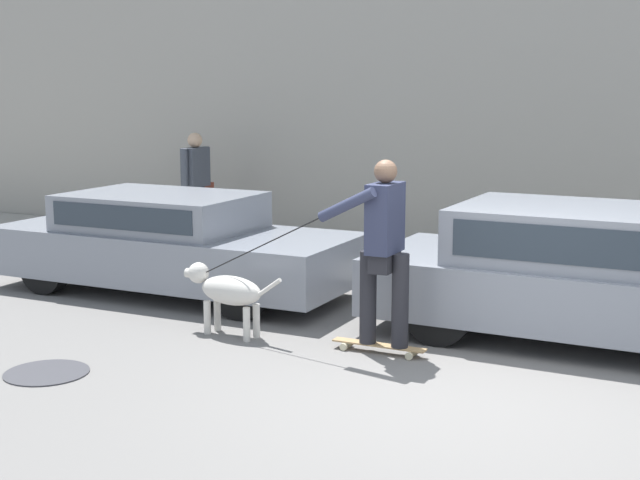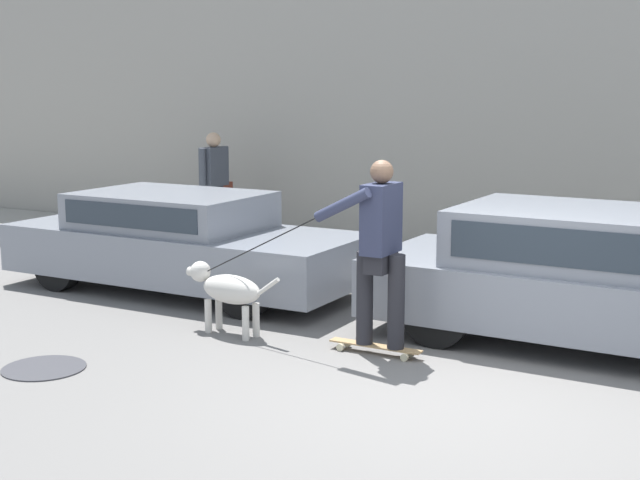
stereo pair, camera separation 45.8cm
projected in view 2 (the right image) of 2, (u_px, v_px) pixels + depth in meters
ground_plane at (443, 397)px, 7.07m from camera, size 36.00×36.00×0.00m
back_wall at (606, 59)px, 11.67m from camera, size 32.00×0.30×5.55m
sidewalk_curb at (570, 284)px, 10.87m from camera, size 30.00×2.59×0.10m
parked_car_0 at (181, 243)px, 10.64m from camera, size 4.37×1.73×1.18m
parked_car_1 at (603, 280)px, 8.34m from camera, size 4.53×1.95×1.30m
dog at (227, 289)px, 8.79m from camera, size 1.17×0.37×0.69m
skateboarder at (380, 246)px, 8.00m from camera, size 2.39×0.64×1.79m
pedestrian_with_bag at (215, 180)px, 13.69m from camera, size 0.25×0.74×1.63m
manhole_cover at (44, 368)px, 7.76m from camera, size 0.72×0.72×0.01m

